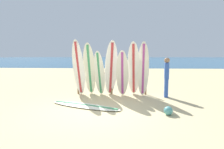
{
  "coord_description": "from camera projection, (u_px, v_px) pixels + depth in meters",
  "views": [
    {
      "loc": [
        0.87,
        -5.91,
        1.86
      ],
      "look_at": [
        0.39,
        2.91,
        0.88
      ],
      "focal_mm": 30.12,
      "sensor_mm": 36.0,
      "label": 1
    }
  ],
  "objects": [
    {
      "name": "ground_plane",
      "position": [
        95.0,
        111.0,
        6.12
      ],
      "size": [
        120.0,
        120.0,
        0.0
      ],
      "primitive_type": "plane",
      "color": "#CCB784"
    },
    {
      "name": "ocean_water",
      "position": [
        120.0,
        59.0,
        63.68
      ],
      "size": [
        120.0,
        80.0,
        0.01
      ],
      "primitive_type": "cube",
      "color": "#1E5984",
      "rests_on": "ground"
    },
    {
      "name": "surfboard_rack",
      "position": [
        112.0,
        78.0,
        8.6
      ],
      "size": [
        3.21,
        0.09,
        1.13
      ],
      "color": "olive",
      "rests_on": "ground"
    },
    {
      "name": "surfboard_leaning_far_left",
      "position": [
        78.0,
        68.0,
        8.23
      ],
      "size": [
        0.6,
        0.79,
        2.47
      ],
      "color": "white",
      "rests_on": "ground"
    },
    {
      "name": "surfboard_leaning_left",
      "position": [
        90.0,
        70.0,
        8.27
      ],
      "size": [
        0.53,
        0.99,
        2.34
      ],
      "color": "silver",
      "rests_on": "ground"
    },
    {
      "name": "surfboard_leaning_center_left",
      "position": [
        99.0,
        73.0,
        8.26
      ],
      "size": [
        0.57,
        0.74,
        2.0
      ],
      "color": "white",
      "rests_on": "ground"
    },
    {
      "name": "surfboard_leaning_center",
      "position": [
        111.0,
        68.0,
        8.22
      ],
      "size": [
        0.73,
        0.95,
        2.43
      ],
      "color": "white",
      "rests_on": "ground"
    },
    {
      "name": "surfboard_leaning_center_right",
      "position": [
        122.0,
        74.0,
        8.11
      ],
      "size": [
        0.57,
        0.62,
        2.02
      ],
      "color": "silver",
      "rests_on": "ground"
    },
    {
      "name": "surfboard_leaning_right",
      "position": [
        134.0,
        69.0,
        8.11
      ],
      "size": [
        0.65,
        1.17,
        2.37
      ],
      "color": "white",
      "rests_on": "ground"
    },
    {
      "name": "surfboard_leaning_far_right",
      "position": [
        143.0,
        69.0,
        8.06
      ],
      "size": [
        0.53,
        0.65,
        2.38
      ],
      "color": "white",
      "rests_on": "ground"
    },
    {
      "name": "surfboard_lying_on_sand",
      "position": [
        85.0,
        106.0,
        6.63
      ],
      "size": [
        2.77,
        1.57,
        0.08
      ],
      "color": "silver",
      "rests_on": "ground"
    },
    {
      "name": "beachgoer_standing",
      "position": [
        167.0,
        76.0,
        7.99
      ],
      "size": [
        0.23,
        0.29,
        1.7
      ],
      "color": "#3359B2",
      "rests_on": "ground"
    },
    {
      "name": "small_boat_offshore",
      "position": [
        113.0,
        63.0,
        33.51
      ],
      "size": [
        2.72,
        1.96,
        0.71
      ],
      "color": "#B22D28",
      "rests_on": "ocean_water"
    },
    {
      "name": "beach_ball",
      "position": [
        168.0,
        111.0,
        5.7
      ],
      "size": [
        0.27,
        0.27,
        0.27
      ],
      "primitive_type": "sphere",
      "color": "teal",
      "rests_on": "ground"
    }
  ]
}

